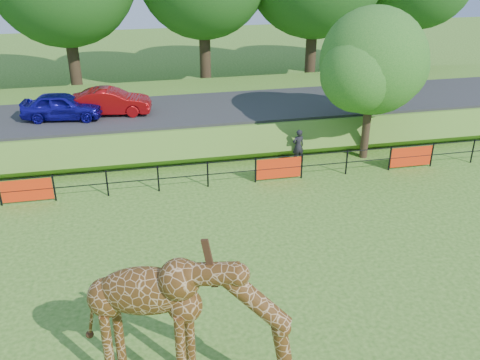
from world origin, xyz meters
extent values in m
plane|color=#326619|center=(0.00, 0.00, 0.00)|extent=(90.00, 90.00, 0.00)
cube|color=#326619|center=(0.00, 15.50, 0.65)|extent=(40.00, 9.00, 1.30)
cube|color=#2D2D30|center=(0.00, 14.00, 1.36)|extent=(40.00, 5.00, 0.12)
imported|color=#1913A1|center=(-5.98, 13.68, 2.05)|extent=(3.89, 2.01, 1.27)
imported|color=#A40B0E|center=(-3.77, 13.94, 2.04)|extent=(3.92, 1.80, 1.25)
imported|color=black|center=(4.34, 9.65, 0.78)|extent=(0.63, 0.47, 1.55)
cylinder|color=#302115|center=(7.50, 9.60, 1.60)|extent=(0.36, 0.36, 3.20)
sphere|color=#1E5D1A|center=(7.50, 9.60, 4.46)|extent=(4.60, 4.60, 4.60)
sphere|color=#1E5D1A|center=(8.65, 10.29, 4.00)|extent=(3.45, 3.45, 3.45)
sphere|color=#1E5D1A|center=(6.58, 8.91, 4.12)|extent=(3.22, 3.22, 3.22)
cylinder|color=#302115|center=(-6.00, 22.00, 2.50)|extent=(0.70, 0.70, 5.00)
cylinder|color=#302115|center=(2.00, 22.00, 2.50)|extent=(0.70, 0.70, 5.00)
cylinder|color=#302115|center=(9.00, 22.00, 2.50)|extent=(0.70, 0.70, 5.00)
cylinder|color=#302115|center=(16.00, 22.00, 2.50)|extent=(0.70, 0.70, 5.00)
camera|label=1|loc=(-2.71, -11.51, 9.81)|focal=40.00mm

